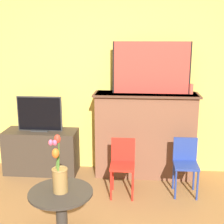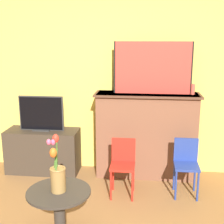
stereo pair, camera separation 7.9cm
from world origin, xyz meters
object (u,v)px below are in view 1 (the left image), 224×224
painting (151,68)px  chair_red (123,162)px  vase_tulips (59,174)px  chair_blue (185,162)px  tv_monitor (40,114)px

painting → chair_red: size_ratio=1.47×
painting → chair_red: 1.23m
painting → vase_tulips: bearing=-118.6°
chair_red → chair_blue: size_ratio=1.00×
chair_red → painting: bearing=60.1°
chair_blue → chair_red: bearing=-173.2°
tv_monitor → chair_red: size_ratio=0.90×
vase_tulips → chair_blue: bearing=40.0°
tv_monitor → chair_blue: (1.87, -0.43, -0.42)m
chair_blue → vase_tulips: vase_tulips is taller
painting → chair_blue: painting is taller
tv_monitor → vase_tulips: (0.64, -1.47, -0.14)m
chair_blue → vase_tulips: size_ratio=1.35×
tv_monitor → chair_blue: size_ratio=0.90×
chair_blue → tv_monitor: bearing=166.9°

